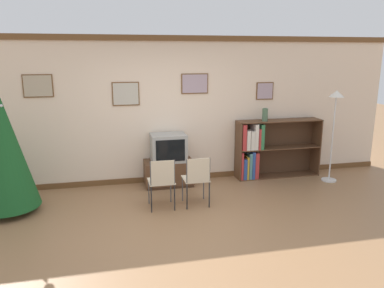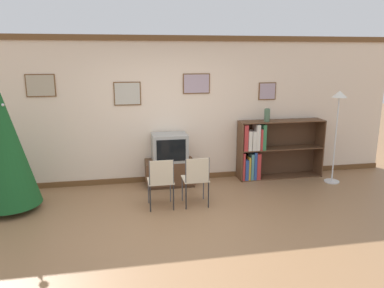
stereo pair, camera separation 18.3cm
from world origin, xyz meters
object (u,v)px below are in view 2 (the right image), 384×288
Objects in this scene: christmas_tree at (4,146)px; television at (170,147)px; standing_lamp at (338,113)px; folding_chair_left at (161,180)px; bookshelf at (265,150)px; vase at (267,115)px; folding_chair_right at (196,178)px; tv_console at (170,173)px.

christmas_tree is 3.27× the size of television.
folding_chair_left is at bearing -168.95° from standing_lamp.
vase reaches higher than bookshelf.
bookshelf is 0.70m from vase.
folding_chair_left is 2.43m from bookshelf.
folding_chair_right is at bearing -166.80° from standing_lamp.
vase is 1.27m from standing_lamp.
christmas_tree is at bearing -170.64° from bookshelf.
standing_lamp is (3.05, -0.43, 1.09)m from tv_console.
tv_console is 0.48m from television.
bookshelf reaches higher than folding_chair_right.
bookshelf is 0.97× the size of standing_lamp.
bookshelf is (4.46, 0.73, -0.46)m from christmas_tree.
tv_console is 1.41× the size of television.
bookshelf is 1.49m from standing_lamp.
standing_lamp is (3.05, -0.42, 0.61)m from television.
television reaches higher than folding_chair_left.
standing_lamp reaches higher than television.
tv_console is at bearing 104.51° from folding_chair_right.
folding_chair_left is at bearing -152.93° from vase.
tv_console is 3.59× the size of vase.
vase is (1.86, 0.02, 0.54)m from television.
tv_console is at bearing 14.40° from christmas_tree.
tv_console is 1.90m from bookshelf.
tv_console is 1.14m from folding_chair_left.
vase is at bearing 34.63° from folding_chair_right.
folding_chair_right is at bearing -75.45° from television.
television is 1.13m from folding_chair_left.
bookshelf reaches higher than television.
vase is at bearing 27.07° from folding_chair_left.
vase is 0.14× the size of standing_lamp.
christmas_tree reaches higher than tv_console.
bookshelf reaches higher than tv_console.
standing_lamp reaches higher than folding_chair_right.
folding_chair_left is 3.50m from standing_lamp.
folding_chair_right is at bearing -8.11° from christmas_tree.
folding_chair_right is at bearing 0.00° from folding_chair_left.
standing_lamp is at bearing -7.94° from tv_console.
christmas_tree is 5.65m from standing_lamp.
christmas_tree reaches higher than bookshelf.
folding_chair_right is (2.87, -0.41, -0.55)m from christmas_tree.
television is 2.55× the size of vase.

